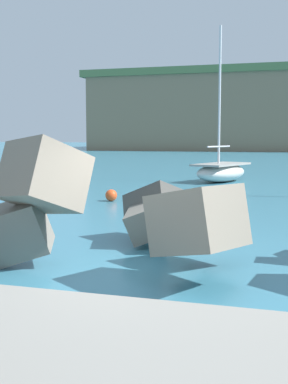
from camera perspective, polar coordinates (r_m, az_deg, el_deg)
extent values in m
plane|color=teal|center=(8.68, 2.66, -9.69)|extent=(400.00, 400.00, 0.00)
cube|color=gray|center=(5.10, -9.16, -20.13)|extent=(48.00, 4.40, 0.24)
cube|color=#4C4944|center=(11.70, 1.21, -1.76)|extent=(1.54, 1.44, 1.35)
cube|color=gray|center=(9.13, -11.14, 1.66)|extent=(1.64, 1.84, 1.50)
cube|color=gray|center=(8.05, 5.97, -3.14)|extent=(1.70, 1.61, 1.20)
cube|color=slate|center=(10.53, 3.27, -4.26)|extent=(0.96, 0.97, 0.93)
cube|color=#4C4944|center=(9.41, 7.11, -3.46)|extent=(1.24, 1.45, 1.10)
cube|color=slate|center=(11.07, 0.42, -3.23)|extent=(1.09, 1.17, 1.02)
cube|color=slate|center=(9.64, -13.85, -4.14)|extent=(1.38, 1.29, 1.34)
ellipsoid|color=beige|center=(27.30, 8.62, 2.15)|extent=(3.08, 4.43, 0.97)
cube|color=#9C9991|center=(27.27, 8.63, 3.09)|extent=(2.83, 4.08, 0.10)
cylinder|color=silver|center=(27.05, 8.46, 10.63)|extent=(0.12, 0.12, 7.06)
cylinder|color=silver|center=(26.97, 8.37, 5.05)|extent=(0.88, 2.32, 0.08)
sphere|color=#E54C1E|center=(18.92, -3.69, -0.37)|extent=(0.44, 0.44, 0.44)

